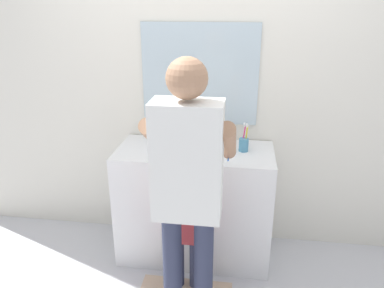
% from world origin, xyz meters
% --- Properties ---
extents(ground_plane, '(14.00, 14.00, 0.00)m').
position_xyz_m(ground_plane, '(0.00, 0.00, 0.00)').
color(ground_plane, silver).
extents(back_wall, '(4.40, 0.10, 2.70)m').
position_xyz_m(back_wall, '(0.00, 0.62, 1.35)').
color(back_wall, silver).
rests_on(back_wall, ground).
extents(vanity_cabinet, '(1.15, 0.54, 0.89)m').
position_xyz_m(vanity_cabinet, '(0.00, 0.30, 0.45)').
color(vanity_cabinet, white).
rests_on(vanity_cabinet, ground).
extents(sink_basin, '(0.34, 0.34, 0.11)m').
position_xyz_m(sink_basin, '(0.00, 0.28, 0.95)').
color(sink_basin, white).
rests_on(sink_basin, vanity_cabinet).
extents(faucet, '(0.18, 0.14, 0.18)m').
position_xyz_m(faucet, '(0.00, 0.49, 0.97)').
color(faucet, '#B7BABF').
rests_on(faucet, vanity_cabinet).
extents(toothbrush_cup, '(0.07, 0.07, 0.21)m').
position_xyz_m(toothbrush_cup, '(0.35, 0.33, 0.94)').
color(toothbrush_cup, '#4C8EB2').
rests_on(toothbrush_cup, vanity_cabinet).
extents(child_toddler, '(0.27, 0.27, 0.86)m').
position_xyz_m(child_toddler, '(0.00, -0.10, 0.52)').
color(child_toddler, '#2D334C').
rests_on(child_toddler, ground).
extents(adult_parent, '(0.51, 0.54, 1.66)m').
position_xyz_m(adult_parent, '(0.05, -0.36, 0.99)').
color(adult_parent, '#2D334C').
rests_on(adult_parent, ground).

